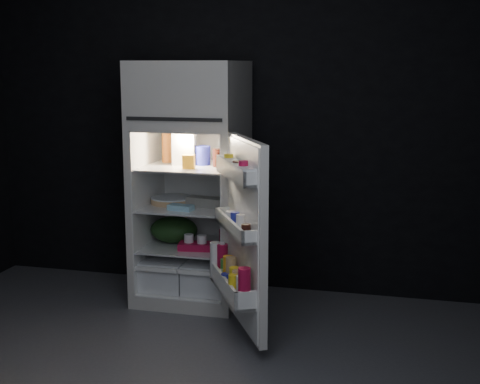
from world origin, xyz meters
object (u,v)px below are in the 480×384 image
(milk_jug, at_px, (184,148))
(refrigerator, at_px, (192,174))
(fridge_door, at_px, (241,239))
(egg_carton, at_px, (206,202))
(yogurt_tray, at_px, (197,246))

(milk_jug, bearing_deg, refrigerator, -15.52)
(refrigerator, relative_size, fridge_door, 1.46)
(refrigerator, relative_size, egg_carton, 6.29)
(fridge_door, distance_m, milk_jug, 1.05)
(egg_carton, bearing_deg, refrigerator, 165.32)
(fridge_door, xyz_separation_m, milk_jug, (-0.62, 0.71, 0.47))
(refrigerator, xyz_separation_m, fridge_door, (0.56, -0.71, -0.28))
(milk_jug, xyz_separation_m, egg_carton, (0.18, -0.06, -0.38))
(refrigerator, xyz_separation_m, milk_jug, (-0.06, 0.00, 0.19))
(yogurt_tray, bearing_deg, refrigerator, 109.12)
(yogurt_tray, bearing_deg, milk_jug, 122.16)
(yogurt_tray, bearing_deg, egg_carton, 60.47)
(milk_jug, bearing_deg, egg_carton, -30.32)
(refrigerator, relative_size, milk_jug, 7.42)
(egg_carton, bearing_deg, yogurt_tray, -100.58)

